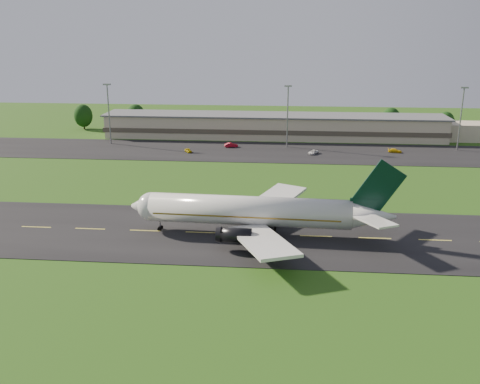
# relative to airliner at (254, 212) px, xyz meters

# --- Properties ---
(ground) EXTENTS (360.00, 360.00, 0.00)m
(ground) POSITION_rel_airliner_xyz_m (0.81, 0.04, -4.66)
(ground) COLOR #274812
(ground) RESTS_ON ground
(taxiway) EXTENTS (220.00, 30.00, 0.10)m
(taxiway) POSITION_rel_airliner_xyz_m (0.81, 0.04, -4.61)
(taxiway) COLOR black
(taxiway) RESTS_ON ground
(apron) EXTENTS (260.00, 30.00, 0.10)m
(apron) POSITION_rel_airliner_xyz_m (0.81, 72.04, -4.61)
(apron) COLOR black
(apron) RESTS_ON ground
(airliner) EXTENTS (51.29, 42.15, 15.57)m
(airliner) POSITION_rel_airliner_xyz_m (0.00, 0.00, 0.00)
(airliner) COLOR silver
(airliner) RESTS_ON ground
(terminal) EXTENTS (145.00, 16.00, 8.40)m
(terminal) POSITION_rel_airliner_xyz_m (7.22, 96.22, -0.67)
(terminal) COLOR beige
(terminal) RESTS_ON ground
(light_mast_west) EXTENTS (2.40, 1.20, 20.35)m
(light_mast_west) POSITION_rel_airliner_xyz_m (-54.19, 80.04, 8.08)
(light_mast_west) COLOR gray
(light_mast_west) RESTS_ON ground
(light_mast_centre) EXTENTS (2.40, 1.20, 20.35)m
(light_mast_centre) POSITION_rel_airliner_xyz_m (5.81, 80.04, 8.08)
(light_mast_centre) COLOR gray
(light_mast_centre) RESTS_ON ground
(light_mast_east) EXTENTS (2.40, 1.20, 20.35)m
(light_mast_east) POSITION_rel_airliner_xyz_m (60.81, 80.04, 8.08)
(light_mast_east) COLOR gray
(light_mast_east) RESTS_ON ground
(tree_line) EXTENTS (193.69, 8.55, 9.99)m
(tree_line) POSITION_rel_airliner_xyz_m (21.05, 106.37, 0.28)
(tree_line) COLOR black
(tree_line) RESTS_ON ground
(service_vehicle_a) EXTENTS (3.09, 3.74, 1.20)m
(service_vehicle_a) POSITION_rel_airliner_xyz_m (-25.38, 69.05, -3.96)
(service_vehicle_a) COLOR gold
(service_vehicle_a) RESTS_ON apron
(service_vehicle_b) EXTENTS (4.64, 2.65, 1.45)m
(service_vehicle_b) POSITION_rel_airliner_xyz_m (-12.55, 77.84, -3.84)
(service_vehicle_b) COLOR #9E0A1B
(service_vehicle_b) RESTS_ON apron
(service_vehicle_c) EXTENTS (3.80, 4.74, 1.20)m
(service_vehicle_c) POSITION_rel_airliner_xyz_m (14.15, 70.19, -3.96)
(service_vehicle_c) COLOR silver
(service_vehicle_c) RESTS_ON apron
(service_vehicle_d) EXTENTS (4.41, 2.25, 1.22)m
(service_vehicle_d) POSITION_rel_airliner_xyz_m (40.04, 74.42, -3.95)
(service_vehicle_d) COLOR yellow
(service_vehicle_d) RESTS_ON apron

